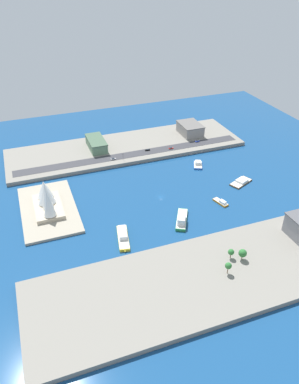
% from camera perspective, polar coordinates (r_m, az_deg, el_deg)
% --- Properties ---
extents(ground_plane, '(440.00, 440.00, 0.00)m').
position_cam_1_polar(ground_plane, '(311.55, 1.75, -0.77)').
color(ground_plane, navy).
extents(quay_west, '(70.00, 240.00, 3.53)m').
position_cam_1_polar(quay_west, '(243.99, 10.40, -12.22)').
color(quay_west, gray).
rests_on(quay_west, ground_plane).
extents(quay_east, '(70.00, 240.00, 3.53)m').
position_cam_1_polar(quay_east, '(389.80, -3.56, 6.82)').
color(quay_east, gray).
rests_on(quay_east, ground_plane).
extents(peninsula_point, '(76.69, 42.23, 2.00)m').
position_cam_1_polar(peninsula_point, '(305.92, -15.16, -2.54)').
color(peninsula_point, '#A89E89').
rests_on(peninsula_point, ground_plane).
extents(road_strip, '(12.50, 228.00, 0.15)m').
position_cam_1_polar(road_strip, '(371.48, -2.62, 5.78)').
color(road_strip, '#38383D').
rests_on(road_strip, quay_east).
extents(catamaran_blue, '(16.92, 13.41, 4.52)m').
position_cam_1_polar(catamaran_blue, '(359.87, 7.41, 4.20)').
color(catamaran_blue, blue).
rests_on(catamaran_blue, ground_plane).
extents(water_taxi_orange, '(15.06, 8.29, 3.33)m').
position_cam_1_polar(water_taxi_orange, '(308.57, 10.86, -1.52)').
color(water_taxi_orange, orange).
rests_on(water_taxi_orange, ground_plane).
extents(ferry_yellow_fast, '(28.76, 12.46, 5.36)m').
position_cam_1_polar(ferry_yellow_fast, '(267.67, -4.08, -6.76)').
color(ferry_yellow_fast, yellow).
rests_on(ferry_yellow_fast, ground_plane).
extents(barge_flat_brown, '(17.47, 23.50, 3.03)m').
position_cam_1_polar(barge_flat_brown, '(339.71, 13.82, 1.52)').
color(barge_flat_brown, brown).
rests_on(barge_flat_brown, ground_plane).
extents(ferry_green_doubledeck, '(26.96, 19.28, 7.31)m').
position_cam_1_polar(ferry_green_doubledeck, '(283.04, 4.94, -4.15)').
color(ferry_green_doubledeck, '#2D8C4C').
rests_on(ferry_green_doubledeck, ground_plane).
extents(terminal_long_green, '(34.73, 16.12, 9.94)m').
position_cam_1_polar(terminal_long_green, '(385.32, -8.12, 7.33)').
color(terminal_long_green, slate).
rests_on(terminal_long_green, quay_east).
extents(carpark_squat_concrete, '(29.87, 21.48, 11.83)m').
position_cam_1_polar(carpark_squat_concrete, '(415.88, 6.21, 9.58)').
color(carpark_squat_concrete, gray).
rests_on(carpark_squat_concrete, quay_east).
extents(sedan_silver, '(2.02, 5.02, 1.57)m').
position_cam_1_polar(sedan_silver, '(362.24, -5.56, 5.06)').
color(sedan_silver, black).
rests_on(sedan_silver, road_strip).
extents(pickup_red, '(2.18, 4.73, 1.43)m').
position_cam_1_polar(pickup_red, '(382.27, 3.30, 6.71)').
color(pickup_red, black).
rests_on(pickup_red, road_strip).
extents(hatchback_blue, '(2.09, 4.56, 1.62)m').
position_cam_1_polar(hatchback_blue, '(399.62, 7.31, 7.72)').
color(hatchback_blue, black).
rests_on(hatchback_blue, road_strip).
extents(suv_black, '(1.81, 5.14, 1.53)m').
position_cam_1_polar(suv_black, '(378.01, -0.30, 6.46)').
color(suv_black, black).
rests_on(suv_black, road_strip).
extents(traffic_light_waterfront, '(0.36, 0.36, 6.50)m').
position_cam_1_polar(traffic_light_waterfront, '(360.06, -4.08, 5.56)').
color(traffic_light_waterfront, black).
rests_on(traffic_light_waterfront, quay_east).
extents(opera_landmark, '(40.15, 21.29, 24.35)m').
position_cam_1_polar(opera_landmark, '(301.46, -15.46, -0.82)').
color(opera_landmark, '#BCAD93').
rests_on(opera_landmark, peninsula_point).
extents(park_tree_cluster, '(15.60, 20.01, 8.23)m').
position_cam_1_polar(park_tree_cluster, '(247.90, 13.15, -9.50)').
color(park_tree_cluster, brown).
rests_on(park_tree_cluster, quay_west).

